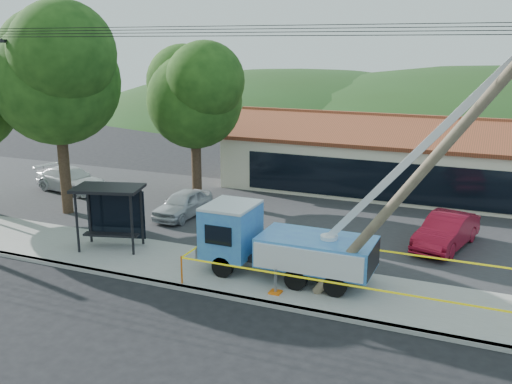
{
  "coord_description": "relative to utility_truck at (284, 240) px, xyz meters",
  "views": [
    {
      "loc": [
        8.46,
        -14.61,
        8.8
      ],
      "look_at": [
        0.08,
        5.0,
        3.19
      ],
      "focal_mm": 40.0,
      "sensor_mm": 36.0,
      "label": 1
    }
  ],
  "objects": [
    {
      "name": "hill_west",
      "position": [
        -16.49,
        50.58,
        -1.62
      ],
      "size": [
        78.4,
        56.0,
        28.0
      ],
      "primitive_type": "ellipsoid",
      "color": "#1F3914",
      "rests_on": "ground"
    },
    {
      "name": "car_red",
      "position": [
        5.34,
        5.89,
        -1.62
      ],
      "size": [
        2.64,
        4.74,
        1.48
      ],
      "primitive_type": "imported",
      "rotation": [
        0.0,
        0.0,
        -0.25
      ],
      "color": "maroon",
      "rests_on": "ground"
    },
    {
      "name": "curb",
      "position": [
        -1.49,
        -2.32,
        -1.55
      ],
      "size": [
        60.0,
        0.25,
        0.15
      ],
      "primitive_type": "cube",
      "color": "gray",
      "rests_on": "ground"
    },
    {
      "name": "car_silver",
      "position": [
        -7.51,
        5.33,
        -1.62
      ],
      "size": [
        1.77,
        4.06,
        1.36
      ],
      "primitive_type": "imported",
      "rotation": [
        0.0,
        0.0,
        -0.04
      ],
      "color": "#B6BABE",
      "rests_on": "ground"
    },
    {
      "name": "car_white",
      "position": [
        -16.36,
        7.2,
        -1.62
      ],
      "size": [
        5.22,
        2.84,
        1.43
      ],
      "primitive_type": "imported",
      "rotation": [
        0.0,
        0.0,
        1.39
      ],
      "color": "silver",
      "rests_on": "ground"
    },
    {
      "name": "utility_truck",
      "position": [
        0.0,
        0.0,
        0.0
      ],
      "size": [
        11.67,
        3.53,
        9.5
      ],
      "color": "black",
      "rests_on": "ground"
    },
    {
      "name": "tree_west_near",
      "position": [
        -13.49,
        3.58,
        5.9
      ],
      "size": [
        7.56,
        6.72,
        10.8
      ],
      "color": "#332316",
      "rests_on": "ground"
    },
    {
      "name": "ground",
      "position": [
        -1.49,
        -4.42,
        -1.62
      ],
      "size": [
        120.0,
        120.0,
        0.0
      ],
      "primitive_type": "plane",
      "color": "black",
      "rests_on": "ground"
    },
    {
      "name": "caution_tape",
      "position": [
        2.82,
        -0.33,
        -0.68
      ],
      "size": [
        12.18,
        3.67,
        1.06
      ],
      "color": "orange",
      "rests_on": "ground"
    },
    {
      "name": "sidewalk",
      "position": [
        -1.49,
        -0.42,
        -1.55
      ],
      "size": [
        60.0,
        4.0,
        0.15
      ],
      "primitive_type": "cube",
      "color": "gray",
      "rests_on": "ground"
    },
    {
      "name": "parking_lot",
      "position": [
        -1.49,
        7.58,
        -1.57
      ],
      "size": [
        60.0,
        12.0,
        0.1
      ],
      "primitive_type": "cube",
      "color": "#28282B",
      "rests_on": "ground"
    },
    {
      "name": "leaning_pole",
      "position": [
        5.18,
        -0.93,
        3.61
      ],
      "size": [
        6.85,
        1.91,
        9.45
      ],
      "color": "brown",
      "rests_on": "ground"
    },
    {
      "name": "bus_shelter",
      "position": [
        -8.0,
        0.11,
        0.54
      ],
      "size": [
        3.2,
        2.45,
        2.73
      ],
      "rotation": [
        0.0,
        0.0,
        0.28
      ],
      "color": "black",
      "rests_on": "ground"
    },
    {
      "name": "tree_lot",
      "position": [
        -8.49,
        8.58,
        4.59
      ],
      "size": [
        6.3,
        5.6,
        8.94
      ],
      "color": "#332316",
      "rests_on": "ground"
    },
    {
      "name": "strip_mall",
      "position": [
        2.51,
        15.56,
        0.26
      ],
      "size": [
        22.5,
        8.53,
        4.67
      ],
      "color": "beige",
      "rests_on": "ground"
    }
  ]
}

